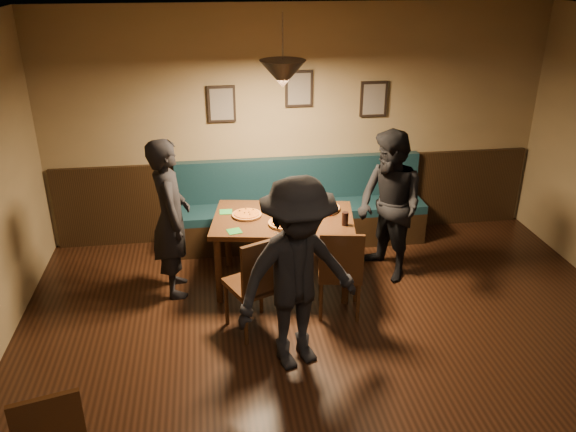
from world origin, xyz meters
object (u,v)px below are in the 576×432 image
object	(u,v)px
dining_table	(283,251)
chair_near_right	(340,270)
soda_glass	(345,219)
tabasco_bottle	(331,210)
booth_bench	(302,205)
chair_near_left	(253,282)
diner_left	(171,218)
diner_right	(389,206)
diner_front	(298,276)

from	to	relation	value
dining_table	chair_near_right	xyz separation A→B (m)	(0.47, -0.63, 0.08)
dining_table	soda_glass	distance (m)	0.79
soda_glass	tabasco_bottle	world-z (taller)	soda_glass
soda_glass	tabasco_bottle	xyz separation A→B (m)	(-0.09, 0.25, -0.00)
booth_bench	dining_table	distance (m)	1.02
tabasco_bottle	soda_glass	bearing A→B (deg)	-69.73
chair_near_left	diner_left	world-z (taller)	diner_left
diner_right	dining_table	bearing A→B (deg)	-110.67
chair_near_right	tabasco_bottle	size ratio (longest dim) A/B	7.08
diner_front	soda_glass	distance (m)	1.26
diner_left	soda_glass	world-z (taller)	diner_left
booth_bench	tabasco_bottle	bearing A→B (deg)	-81.23
soda_glass	tabasco_bottle	size ratio (longest dim) A/B	1.05
dining_table	diner_left	xyz separation A→B (m)	(-1.14, 0.01, 0.45)
diner_front	tabasco_bottle	bearing A→B (deg)	46.48
booth_bench	diner_right	world-z (taller)	diner_right
chair_near_right	chair_near_left	bearing A→B (deg)	-158.62
soda_glass	diner_front	bearing A→B (deg)	-121.19
booth_bench	dining_table	size ratio (longest dim) A/B	2.08
booth_bench	chair_near_left	xyz separation A→B (m)	(-0.74, -1.74, 0.00)
dining_table	diner_right	bearing A→B (deg)	10.96
chair_near_left	tabasco_bottle	bearing A→B (deg)	16.56
chair_near_right	diner_right	distance (m)	1.00
chair_near_left	tabasco_bottle	size ratio (longest dim) A/B	7.57
booth_bench	tabasco_bottle	size ratio (longest dim) A/B	22.61
diner_front	booth_bench	bearing A→B (deg)	59.15
booth_bench	diner_front	world-z (taller)	diner_front
chair_near_left	diner_front	size ratio (longest dim) A/B	0.59
booth_bench	chair_near_left	bearing A→B (deg)	-112.99
diner_right	diner_front	xyz separation A→B (m)	(-1.21, -1.37, 0.04)
chair_near_right	diner_left	distance (m)	1.77
chair_near_left	diner_right	bearing A→B (deg)	3.41
dining_table	chair_near_left	xyz separation A→B (m)	(-0.39, -0.79, 0.11)
chair_near_right	soda_glass	xyz separation A→B (m)	(0.12, 0.36, 0.37)
chair_near_right	diner_left	world-z (taller)	diner_left
dining_table	tabasco_bottle	world-z (taller)	tabasco_bottle
diner_left	soda_glass	xyz separation A→B (m)	(1.74, -0.27, 0.01)
diner_left	tabasco_bottle	world-z (taller)	diner_left
diner_right	soda_glass	bearing A→B (deg)	-84.34
diner_right	soda_glass	size ratio (longest dim) A/B	11.75
chair_near_left	soda_glass	xyz separation A→B (m)	(0.98, 0.53, 0.34)
booth_bench	diner_right	bearing A→B (deg)	-49.27
diner_right	diner_left	bearing A→B (deg)	-111.68
dining_table	soda_glass	world-z (taller)	soda_glass
dining_table	chair_near_left	bearing A→B (deg)	-106.55
diner_left	diner_right	world-z (taller)	diner_left
dining_table	soda_glass	size ratio (longest dim) A/B	10.34
dining_table	tabasco_bottle	bearing A→B (deg)	8.17
chair_near_left	tabasco_bottle	world-z (taller)	chair_near_left
diner_left	dining_table	bearing A→B (deg)	-96.97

